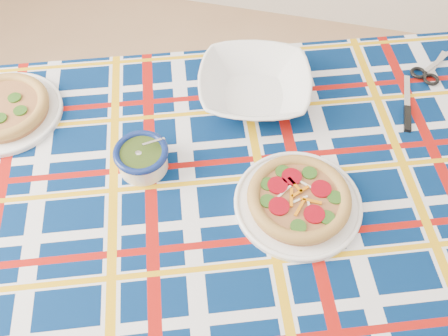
% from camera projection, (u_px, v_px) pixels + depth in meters
% --- Properties ---
extents(dining_table, '(1.86, 1.49, 0.76)m').
position_uv_depth(dining_table, '(227.00, 217.00, 1.20)').
color(dining_table, brown).
rests_on(dining_table, floor).
extents(tablecloth, '(1.90, 1.53, 0.11)m').
position_uv_depth(tablecloth, '(227.00, 212.00, 1.18)').
color(tablecloth, '#041F4D').
rests_on(tablecloth, dining_table).
extents(main_focaccia_plate, '(0.40, 0.40, 0.06)m').
position_uv_depth(main_focaccia_plate, '(299.00, 198.00, 1.11)').
color(main_focaccia_plate, '#A16539').
rests_on(main_focaccia_plate, tablecloth).
extents(pesto_bowl, '(0.16, 0.16, 0.08)m').
position_uv_depth(pesto_bowl, '(142.00, 157.00, 1.17)').
color(pesto_bowl, '#20320D').
rests_on(pesto_bowl, tablecloth).
extents(serving_bowl, '(0.34, 0.34, 0.07)m').
position_uv_depth(serving_bowl, '(254.00, 87.00, 1.30)').
color(serving_bowl, white).
rests_on(serving_bowl, tablecloth).
extents(second_focaccia_plate, '(0.38, 0.38, 0.05)m').
position_uv_depth(second_focaccia_plate, '(4.00, 107.00, 1.27)').
color(second_focaccia_plate, '#A16539').
rests_on(second_focaccia_plate, tablecloth).
extents(table_knife, '(0.02, 0.22, 0.01)m').
position_uv_depth(table_knife, '(407.00, 93.00, 1.33)').
color(table_knife, silver).
rests_on(table_knife, tablecloth).
extents(kitchen_scissors, '(0.16, 0.20, 0.02)m').
position_uv_depth(kitchen_scissors, '(437.00, 62.00, 1.40)').
color(kitchen_scissors, silver).
rests_on(kitchen_scissors, tablecloth).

